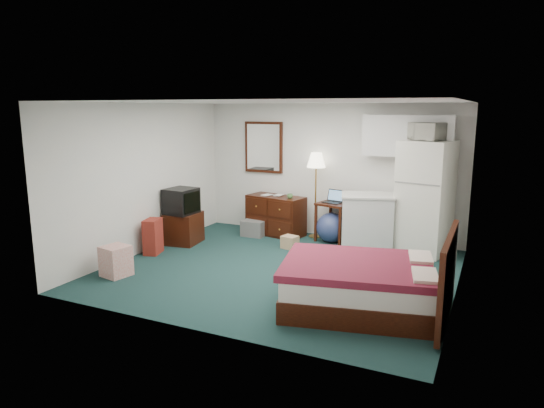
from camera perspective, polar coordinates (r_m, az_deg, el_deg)
The scene contains 25 objects.
floor at distance 7.43m, azimuth 0.96°, elevation -7.75°, with size 5.00×4.50×0.01m, color black.
ceiling at distance 7.02m, azimuth 1.03°, elevation 11.92°, with size 5.00×4.50×0.01m, color silver.
walls at distance 7.12m, azimuth 0.99°, elevation 1.81°, with size 5.01×4.51×2.50m.
mirror at distance 9.63m, azimuth -0.98°, elevation 6.69°, with size 0.80×0.06×1.00m, color white, non-canonical shape.
upper_cabinets at distance 8.62m, azimuth 15.72°, elevation 7.73°, with size 1.50×0.35×0.70m, color silver, non-canonical shape.
headboard at distance 5.84m, azimuth 19.97°, elevation -8.11°, with size 0.06×1.56×1.00m, color black, non-canonical shape.
dresser at distance 9.35m, azimuth 0.45°, elevation -1.33°, with size 1.11×0.50×0.76m, color black, non-canonical shape.
floor_lamp at distance 9.13m, azimuth 5.15°, elevation 1.01°, with size 0.35×0.35×1.60m, color #C48D3C, non-canonical shape.
desk at distance 8.98m, azimuth 7.41°, elevation -2.08°, with size 0.57×0.57×0.72m, color black, non-canonical shape.
exercise_ball at distance 8.91m, azimuth 6.97°, elevation -2.76°, with size 0.54×0.54×0.54m, color navy.
kitchen_counter at distance 8.56m, azimuth 11.07°, elevation -2.14°, with size 0.85×0.65×0.93m, color silver, non-canonical shape.
fridge at distance 8.49m, azimuth 17.55°, elevation 0.76°, with size 0.78×0.78×1.89m, color white, non-canonical shape.
bed at distance 6.08m, azimuth 10.30°, elevation -9.46°, with size 1.79×1.40×0.57m, color maroon, non-canonical shape.
tv_stand at distance 8.93m, azimuth -10.40°, elevation -2.79°, with size 0.56×0.61×0.56m, color black, non-canonical shape.
suitcase at distance 8.39m, azimuth -13.84°, elevation -3.72°, with size 0.23×0.36×0.59m, color maroon, non-canonical shape.
retail_box at distance 7.47m, azimuth -17.89°, elevation -6.39°, with size 0.36×0.36×0.45m, color silver, non-canonical shape.
file_bin at distance 9.30m, azimuth -2.16°, elevation -2.86°, with size 0.43×0.32×0.30m, color slate, non-canonical shape.
cardboard_box_a at distance 8.50m, azimuth 2.11°, elevation -4.50°, with size 0.26×0.22×0.22m, color tan, non-canonical shape.
cardboard_box_b at distance 8.65m, azimuth 10.16°, elevation -4.20°, with size 0.23×0.28×0.28m, color tan, non-canonical shape.
laptop at distance 8.85m, azimuth 7.13°, elevation 0.85°, with size 0.33×0.27×0.23m, color black, non-canonical shape.
crt_tv at distance 8.78m, azimuth -10.65°, elevation 0.34°, with size 0.49×0.53×0.46m, color black, non-canonical shape.
microwave at distance 8.33m, azimuth 17.74°, elevation 8.35°, with size 0.52×0.29×0.35m, color white.
book_a at distance 9.37m, azimuth -0.96°, elevation 1.72°, with size 0.16×0.02×0.22m, color tan.
book_b at distance 9.33m, azimuth 0.38°, elevation 1.64°, with size 0.15×0.02×0.21m, color tan.
mug at distance 9.02m, azimuth 2.12°, elevation 1.00°, with size 0.11×0.09×0.11m, color #497A3F.
Camera 1 is at (2.85, -6.42, 2.42)m, focal length 32.00 mm.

